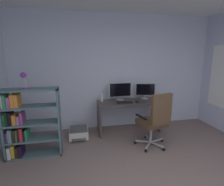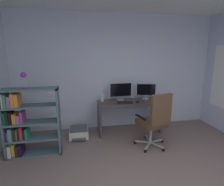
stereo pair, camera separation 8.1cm
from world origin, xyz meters
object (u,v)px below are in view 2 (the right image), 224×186
(desktop_speaker, at_px, (102,98))
(office_chair, at_px, (155,119))
(monitor_main, at_px, (121,90))
(monitor_secondary, at_px, (146,90))
(desk_lamp, at_px, (24,77))
(printer, at_px, (79,132))
(computer_mouse, at_px, (137,102))
(desk, at_px, (129,109))
(keyboard, at_px, (125,102))
(bookshelf, at_px, (25,124))

(desktop_speaker, relative_size, office_chair, 0.15)
(monitor_main, xyz_separation_m, monitor_secondary, (0.62, 0.00, -0.02))
(monitor_secondary, bearing_deg, desk_lamp, -161.77)
(office_chair, xyz_separation_m, printer, (-1.43, 0.77, -0.50))
(desktop_speaker, bearing_deg, computer_mouse, -17.98)
(monitor_secondary, height_order, printer, monitor_secondary)
(monitor_secondary, height_order, desk_lamp, desk_lamp)
(desk, xyz_separation_m, monitor_main, (-0.17, 0.15, 0.43))
(printer, bearing_deg, keyboard, -2.29)
(monitor_main, height_order, keyboard, monitor_main)
(monitor_secondary, bearing_deg, keyboard, -155.36)
(keyboard, bearing_deg, desk_lamp, -159.99)
(keyboard, height_order, bookshelf, bookshelf)
(keyboard, bearing_deg, bookshelf, -160.46)
(desk, bearing_deg, printer, -176.25)
(keyboard, xyz_separation_m, bookshelf, (-1.93, -0.54, -0.14))
(computer_mouse, bearing_deg, printer, -166.84)
(desk_lamp, bearing_deg, computer_mouse, 13.49)
(desk_lamp, bearing_deg, bookshelf, -179.79)
(monitor_main, distance_m, desktop_speaker, 0.47)
(desk, height_order, computer_mouse, computer_mouse)
(desk, bearing_deg, bookshelf, -162.33)
(desk, height_order, monitor_secondary, monitor_secondary)
(desk_lamp, bearing_deg, monitor_secondary, 18.23)
(computer_mouse, height_order, printer, computer_mouse)
(desk, bearing_deg, desktop_speaker, 170.17)
(monitor_secondary, distance_m, keyboard, 0.68)
(monitor_secondary, relative_size, computer_mouse, 4.69)
(bookshelf, bearing_deg, monitor_main, 23.14)
(desk, xyz_separation_m, monitor_secondary, (0.46, 0.15, 0.41))
(printer, bearing_deg, computer_mouse, -2.82)
(desk, height_order, bookshelf, bookshelf)
(monitor_main, relative_size, printer, 1.05)
(printer, bearing_deg, monitor_secondary, 8.07)
(monitor_secondary, distance_m, desktop_speaker, 1.08)
(monitor_secondary, relative_size, printer, 0.91)
(monitor_secondary, bearing_deg, desk, -161.46)
(printer, bearing_deg, monitor_main, 13.00)
(monitor_main, bearing_deg, desk, -42.59)
(desk_lamp, bearing_deg, monitor_main, 23.81)
(desktop_speaker, bearing_deg, office_chair, -47.44)
(monitor_secondary, xyz_separation_m, office_chair, (-0.19, -1.00, -0.34))
(keyboard, height_order, desktop_speaker, desktop_speaker)
(desk, bearing_deg, monitor_secondary, 18.54)
(office_chair, distance_m, bookshelf, 2.34)
(computer_mouse, relative_size, desktop_speaker, 0.59)
(monitor_main, distance_m, computer_mouse, 0.48)
(monitor_main, distance_m, bookshelf, 2.09)
(monitor_main, relative_size, keyboard, 1.59)
(monitor_main, bearing_deg, computer_mouse, -42.99)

